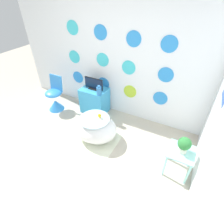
{
  "coord_description": "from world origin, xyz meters",
  "views": [
    {
      "loc": [
        1.46,
        -1.11,
        2.42
      ],
      "look_at": [
        0.42,
        0.89,
        0.72
      ],
      "focal_mm": 28.0,
      "sensor_mm": 36.0,
      "label": 1
    }
  ],
  "objects_px": {
    "vase": "(99,91)",
    "potted_plant_left": "(184,145)",
    "chair": "(55,99)",
    "tv": "(94,84)",
    "bathtub": "(95,128)"
  },
  "relations": [
    {
      "from": "vase",
      "to": "potted_plant_left",
      "type": "distance_m",
      "value": 1.87
    },
    {
      "from": "potted_plant_left",
      "to": "chair",
      "type": "bearing_deg",
      "value": 171.33
    },
    {
      "from": "tv",
      "to": "potted_plant_left",
      "type": "relative_size",
      "value": 1.66
    },
    {
      "from": "chair",
      "to": "tv",
      "type": "relative_size",
      "value": 1.86
    },
    {
      "from": "chair",
      "to": "vase",
      "type": "relative_size",
      "value": 3.97
    },
    {
      "from": "vase",
      "to": "chair",
      "type": "bearing_deg",
      "value": -169.17
    },
    {
      "from": "vase",
      "to": "tv",
      "type": "bearing_deg",
      "value": 146.06
    },
    {
      "from": "bathtub",
      "to": "potted_plant_left",
      "type": "xyz_separation_m",
      "value": [
        1.51,
        -0.05,
        0.35
      ]
    },
    {
      "from": "vase",
      "to": "potted_plant_left",
      "type": "height_order",
      "value": "vase"
    },
    {
      "from": "tv",
      "to": "chair",
      "type": "bearing_deg",
      "value": -157.64
    },
    {
      "from": "bathtub",
      "to": "vase",
      "type": "bearing_deg",
      "value": 112.54
    },
    {
      "from": "bathtub",
      "to": "potted_plant_left",
      "type": "distance_m",
      "value": 1.56
    },
    {
      "from": "tv",
      "to": "potted_plant_left",
      "type": "distance_m",
      "value": 2.12
    },
    {
      "from": "chair",
      "to": "vase",
      "type": "distance_m",
      "value": 1.15
    },
    {
      "from": "bathtub",
      "to": "vase",
      "type": "relative_size",
      "value": 4.15
    }
  ]
}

